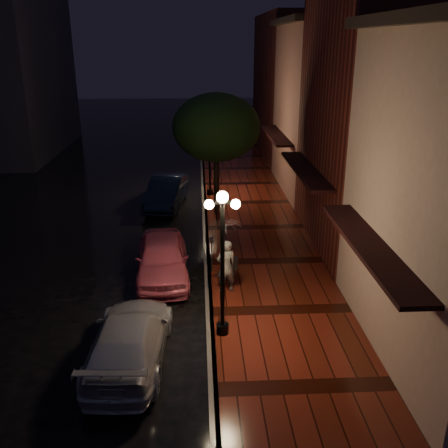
% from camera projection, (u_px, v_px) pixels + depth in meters
% --- Properties ---
extents(ground, '(120.00, 120.00, 0.00)m').
position_uv_depth(ground, '(207.00, 266.00, 19.27)').
color(ground, black).
rests_on(ground, ground).
extents(sidewalk, '(4.50, 60.00, 0.15)m').
position_uv_depth(sidewalk, '(265.00, 263.00, 19.36)').
color(sidewalk, '#43160B').
rests_on(sidewalk, ground).
extents(curb, '(0.25, 60.00, 0.15)m').
position_uv_depth(curb, '(207.00, 264.00, 19.25)').
color(curb, '#595451').
rests_on(curb, ground).
extents(storefront_mid, '(5.00, 8.00, 11.00)m').
position_uv_depth(storefront_mid, '(382.00, 113.00, 19.59)').
color(storefront_mid, '#511914').
rests_on(storefront_mid, ground).
extents(storefront_far, '(5.00, 8.00, 9.00)m').
position_uv_depth(storefront_far, '(330.00, 112.00, 27.43)').
color(storefront_far, '#8C5951').
rests_on(storefront_far, ground).
extents(storefront_extra, '(5.00, 12.00, 10.00)m').
position_uv_depth(storefront_extra, '(296.00, 87.00, 36.63)').
color(storefront_extra, '#511914').
rests_on(storefront_extra, ground).
extents(streetlamp_near, '(0.96, 0.36, 4.31)m').
position_uv_depth(streetlamp_near, '(222.00, 256.00, 13.71)').
color(streetlamp_near, black).
rests_on(streetlamp_near, sidewalk).
extents(streetlamp_far, '(0.96, 0.36, 4.31)m').
position_uv_depth(streetlamp_far, '(210.00, 151.00, 26.83)').
color(streetlamp_far, black).
rests_on(streetlamp_far, sidewalk).
extents(street_tree, '(4.16, 4.16, 5.80)m').
position_uv_depth(street_tree, '(216.00, 130.00, 23.45)').
color(street_tree, black).
rests_on(street_tree, sidewalk).
extents(pink_car, '(2.15, 4.70, 1.56)m').
position_uv_depth(pink_car, '(162.00, 258.00, 18.04)').
color(pink_car, '#D95971').
rests_on(pink_car, ground).
extents(navy_car, '(2.26, 4.86, 1.54)m').
position_uv_depth(navy_car, '(167.00, 192.00, 25.95)').
color(navy_car, black).
rests_on(navy_car, ground).
extents(silver_car, '(2.19, 4.88, 1.39)m').
position_uv_depth(silver_car, '(129.00, 340.00, 13.27)').
color(silver_car, '#B2B1BA').
rests_on(silver_car, ground).
extents(woman_with_umbrella, '(1.07, 1.09, 2.58)m').
position_uv_depth(woman_with_umbrella, '(226.00, 244.00, 16.44)').
color(woman_with_umbrella, silver).
rests_on(woman_with_umbrella, sidewalk).
extents(parking_meter, '(0.15, 0.14, 1.38)m').
position_uv_depth(parking_meter, '(211.00, 251.00, 18.14)').
color(parking_meter, black).
rests_on(parking_meter, sidewalk).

